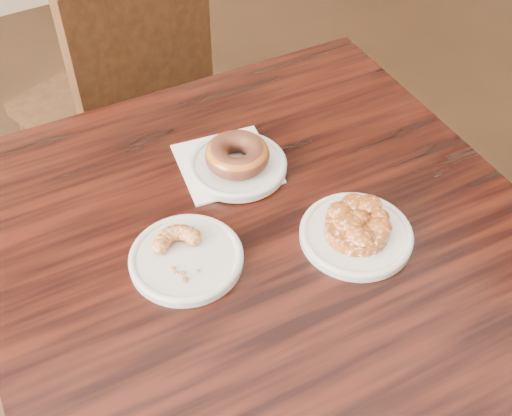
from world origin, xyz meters
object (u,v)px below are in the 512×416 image
glazed_donut (237,155)px  cafe_table (262,358)px  chair_far (111,105)px  cruller_fragment (185,251)px  apple_fritter (358,225)px

glazed_donut → cafe_table: bearing=-103.1°
chair_far → cruller_fragment: size_ratio=9.76×
cruller_fragment → chair_far: bearing=80.2°
apple_fritter → cruller_fragment: 0.26m
cafe_table → chair_far: (0.01, 0.83, 0.08)m
cruller_fragment → glazed_donut: bearing=40.3°
cafe_table → apple_fritter: size_ratio=6.15×
glazed_donut → cruller_fragment: bearing=-139.7°
glazed_donut → apple_fritter: 0.24m
glazed_donut → apple_fritter: (0.08, -0.23, -0.01)m
glazed_donut → cruller_fragment: (-0.16, -0.14, -0.01)m
cafe_table → chair_far: size_ratio=0.94×
chair_far → glazed_donut: bearing=72.8°
chair_far → apple_fritter: chair_far is taller
chair_far → apple_fritter: bearing=77.7°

